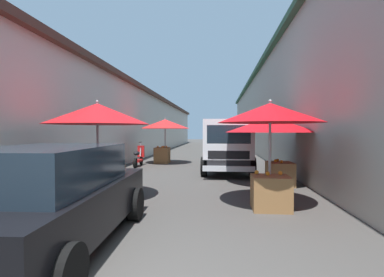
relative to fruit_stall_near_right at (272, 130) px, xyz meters
The scene contains 13 objects.
ground 7.23m from the fruit_stall_near_right, 22.18° to the left, with size 90.00×90.00×0.00m, color #3D3A38.
building_left_whitewash 13.16m from the fruit_stall_near_right, 48.25° to the left, with size 49.80×7.50×4.39m.
building_right_concrete 9.93m from the fruit_stall_near_right, 27.23° to the right, with size 49.80×7.50×5.93m.
fruit_stall_near_right is the anchor object (origin of this frame).
fruit_stall_mid_lane 2.84m from the fruit_stall_near_right, 169.30° to the left, with size 2.32×2.32×2.35m.
fruit_stall_far_right 5.18m from the fruit_stall_near_right, 119.40° to the left, with size 2.47×2.47×2.40m.
fruit_stall_near_left 6.95m from the fruit_stall_near_right, 39.42° to the left, with size 2.49×2.49×2.34m.
hatchback_car 6.76m from the fruit_stall_near_right, 143.44° to the left, with size 3.98×2.06×1.45m.
delivery_truck 2.50m from the fruit_stall_near_right, 32.78° to the left, with size 4.93×1.99×2.08m.
vendor_by_crates 6.87m from the fruit_stall_near_right, ahead, with size 0.28×0.62×1.57m.
vendor_in_shade 10.21m from the fruit_stall_near_right, ahead, with size 0.65×0.26×1.63m.
parked_scooter 6.96m from the fruit_stall_near_right, 52.66° to the left, with size 1.69×0.36×1.14m.
plastic_stool 5.25m from the fruit_stall_near_right, ahead, with size 0.30×0.30×0.43m.
Camera 1 is at (-2.20, -1.02, 1.66)m, focal length 26.97 mm.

